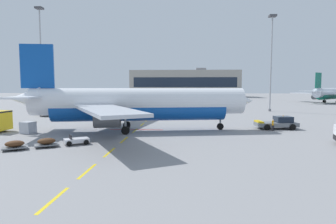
{
  "coord_description": "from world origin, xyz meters",
  "views": [
    {
      "loc": [
        25.63,
        -20.71,
        6.51
      ],
      "look_at": [
        22.83,
        21.2,
        2.75
      ],
      "focal_mm": 31.16,
      "sensor_mm": 36.0,
      "label": 1
    }
  ],
  "objects_px": {
    "airliner_foreground": "(136,104)",
    "fuel_service_truck": "(48,108)",
    "airliner_mid_left": "(333,93)",
    "apron_light_mast_near": "(41,48)",
    "baggage_train": "(31,144)",
    "apron_light_mast_far": "(271,52)",
    "ground_crew_worker": "(273,124)",
    "uld_cargo_container": "(28,127)",
    "pushback_tug": "(278,123)"
  },
  "relations": [
    {
      "from": "ground_crew_worker",
      "to": "airliner_foreground",
      "type": "bearing_deg",
      "value": -176.13
    },
    {
      "from": "airliner_foreground",
      "to": "airliner_mid_left",
      "type": "bearing_deg",
      "value": 49.93
    },
    {
      "from": "airliner_mid_left",
      "to": "baggage_train",
      "type": "height_order",
      "value": "airliner_mid_left"
    },
    {
      "from": "ground_crew_worker",
      "to": "uld_cargo_container",
      "type": "xyz_separation_m",
      "value": [
        -34.3,
        -4.23,
        -0.19
      ]
    },
    {
      "from": "fuel_service_truck",
      "to": "baggage_train",
      "type": "bearing_deg",
      "value": -66.28
    },
    {
      "from": "pushback_tug",
      "to": "apron_light_mast_near",
      "type": "xyz_separation_m",
      "value": [
        -52.12,
        29.96,
        15.63
      ]
    },
    {
      "from": "uld_cargo_container",
      "to": "pushback_tug",
      "type": "bearing_deg",
      "value": 10.4
    },
    {
      "from": "uld_cargo_container",
      "to": "apron_light_mast_near",
      "type": "relative_size",
      "value": 0.07
    },
    {
      "from": "airliner_mid_left",
      "to": "fuel_service_truck",
      "type": "relative_size",
      "value": 3.77
    },
    {
      "from": "fuel_service_truck",
      "to": "airliner_foreground",
      "type": "bearing_deg",
      "value": -42.33
    },
    {
      "from": "baggage_train",
      "to": "apron_light_mast_far",
      "type": "distance_m",
      "value": 62.36
    },
    {
      "from": "airliner_mid_left",
      "to": "apron_light_mast_far",
      "type": "bearing_deg",
      "value": -130.9
    },
    {
      "from": "pushback_tug",
      "to": "apron_light_mast_far",
      "type": "distance_m",
      "value": 35.45
    },
    {
      "from": "airliner_foreground",
      "to": "baggage_train",
      "type": "bearing_deg",
      "value": -125.33
    },
    {
      "from": "pushback_tug",
      "to": "apron_light_mast_near",
      "type": "distance_m",
      "value": 62.11
    },
    {
      "from": "airliner_foreground",
      "to": "fuel_service_truck",
      "type": "bearing_deg",
      "value": 137.67
    },
    {
      "from": "apron_light_mast_far",
      "to": "airliner_mid_left",
      "type": "bearing_deg",
      "value": 49.1
    },
    {
      "from": "fuel_service_truck",
      "to": "apron_light_mast_near",
      "type": "bearing_deg",
      "value": 121.1
    },
    {
      "from": "airliner_foreground",
      "to": "ground_crew_worker",
      "type": "xyz_separation_m",
      "value": [
        19.74,
        1.34,
        -2.96
      ]
    },
    {
      "from": "fuel_service_truck",
      "to": "ground_crew_worker",
      "type": "relative_size",
      "value": 4.29
    },
    {
      "from": "airliner_foreground",
      "to": "uld_cargo_container",
      "type": "distance_m",
      "value": 15.17
    },
    {
      "from": "baggage_train",
      "to": "apron_light_mast_near",
      "type": "relative_size",
      "value": 0.4
    },
    {
      "from": "airliner_mid_left",
      "to": "baggage_train",
      "type": "distance_m",
      "value": 114.01
    },
    {
      "from": "uld_cargo_container",
      "to": "apron_light_mast_near",
      "type": "xyz_separation_m",
      "value": [
        -16.46,
        36.5,
        15.74
      ]
    },
    {
      "from": "uld_cargo_container",
      "to": "apron_light_mast_far",
      "type": "relative_size",
      "value": 0.08
    },
    {
      "from": "pushback_tug",
      "to": "apron_light_mast_far",
      "type": "xyz_separation_m",
      "value": [
        7.52,
        31.57,
        14.26
      ]
    },
    {
      "from": "baggage_train",
      "to": "apron_light_mast_near",
      "type": "height_order",
      "value": "apron_light_mast_near"
    },
    {
      "from": "apron_light_mast_far",
      "to": "ground_crew_worker",
      "type": "bearing_deg",
      "value": -104.69
    },
    {
      "from": "fuel_service_truck",
      "to": "apron_light_mast_near",
      "type": "height_order",
      "value": "apron_light_mast_near"
    },
    {
      "from": "airliner_foreground",
      "to": "baggage_train",
      "type": "height_order",
      "value": "airliner_foreground"
    },
    {
      "from": "pushback_tug",
      "to": "fuel_service_truck",
      "type": "relative_size",
      "value": 0.85
    },
    {
      "from": "pushback_tug",
      "to": "apron_light_mast_far",
      "type": "bearing_deg",
      "value": 76.6
    },
    {
      "from": "airliner_foreground",
      "to": "uld_cargo_container",
      "type": "height_order",
      "value": "airliner_foreground"
    },
    {
      "from": "ground_crew_worker",
      "to": "apron_light_mast_near",
      "type": "relative_size",
      "value": 0.06
    },
    {
      "from": "airliner_foreground",
      "to": "ground_crew_worker",
      "type": "relative_size",
      "value": 20.14
    },
    {
      "from": "fuel_service_truck",
      "to": "baggage_train",
      "type": "height_order",
      "value": "fuel_service_truck"
    },
    {
      "from": "fuel_service_truck",
      "to": "apron_light_mast_near",
      "type": "relative_size",
      "value": 0.28
    },
    {
      "from": "airliner_foreground",
      "to": "apron_light_mast_near",
      "type": "xyz_separation_m",
      "value": [
        -31.01,
        33.62,
        12.59
      ]
    },
    {
      "from": "uld_cargo_container",
      "to": "apron_light_mast_far",
      "type": "bearing_deg",
      "value": 41.44
    },
    {
      "from": "pushback_tug",
      "to": "fuel_service_truck",
      "type": "height_order",
      "value": "fuel_service_truck"
    },
    {
      "from": "pushback_tug",
      "to": "baggage_train",
      "type": "bearing_deg",
      "value": -151.72
    },
    {
      "from": "ground_crew_worker",
      "to": "uld_cargo_container",
      "type": "height_order",
      "value": "ground_crew_worker"
    },
    {
      "from": "airliner_mid_left",
      "to": "apron_light_mast_near",
      "type": "height_order",
      "value": "apron_light_mast_near"
    },
    {
      "from": "fuel_service_truck",
      "to": "baggage_train",
      "type": "distance_m",
      "value": 37.3
    },
    {
      "from": "apron_light_mast_near",
      "to": "apron_light_mast_far",
      "type": "bearing_deg",
      "value": 1.55
    },
    {
      "from": "fuel_service_truck",
      "to": "uld_cargo_container",
      "type": "height_order",
      "value": "fuel_service_truck"
    },
    {
      "from": "airliner_mid_left",
      "to": "uld_cargo_container",
      "type": "distance_m",
      "value": 110.77
    },
    {
      "from": "apron_light_mast_near",
      "to": "apron_light_mast_far",
      "type": "relative_size",
      "value": 1.1
    },
    {
      "from": "fuel_service_truck",
      "to": "airliner_mid_left",
      "type": "bearing_deg",
      "value": 31.65
    },
    {
      "from": "uld_cargo_container",
      "to": "airliner_mid_left",
      "type": "bearing_deg",
      "value": 45.12
    }
  ]
}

